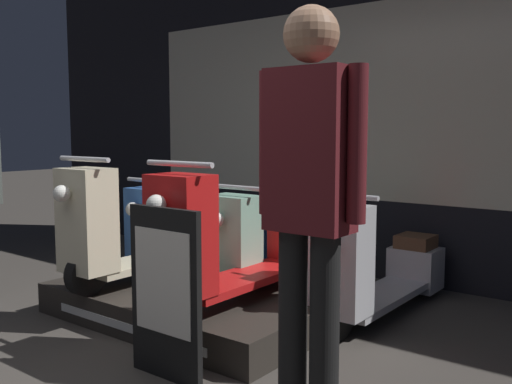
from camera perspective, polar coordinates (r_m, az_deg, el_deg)
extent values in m
cube|color=black|center=(5.21, 10.22, 9.28)|extent=(8.55, 0.08, 3.20)
cube|color=beige|center=(5.17, 9.98, 8.76)|extent=(4.70, 0.01, 1.70)
cube|color=#2D2823|center=(4.14, -5.65, -10.73)|extent=(1.94, 1.33, 0.21)
cube|color=silver|center=(3.71, -12.89, -13.05)|extent=(1.36, 0.01, 0.05)
cylinder|color=black|center=(3.99, -16.63, -7.89)|extent=(0.09, 0.29, 0.29)
cylinder|color=black|center=(4.82, -4.31, -5.24)|extent=(0.09, 0.29, 0.29)
cube|color=beige|center=(4.38, -9.87, -6.61)|extent=(0.33, 1.18, 0.05)
cube|color=beige|center=(3.93, -16.54, -2.73)|extent=(0.35, 0.26, 0.69)
cube|color=beige|center=(4.79, -4.49, -4.42)|extent=(0.37, 0.30, 0.33)
cube|color=brown|center=(4.75, -4.57, -1.87)|extent=(0.27, 0.27, 0.10)
cylinder|color=silver|center=(3.89, -16.81, 3.18)|extent=(0.50, 0.03, 0.03)
sphere|color=white|center=(3.81, -18.86, -0.16)|extent=(0.11, 0.11, 0.11)
cylinder|color=black|center=(3.34, -7.69, -10.43)|extent=(0.09, 0.29, 0.29)
cylinder|color=black|center=(4.30, 4.46, -6.65)|extent=(0.09, 0.29, 0.29)
cube|color=red|center=(3.80, -0.82, -8.51)|extent=(0.33, 1.18, 0.05)
cube|color=red|center=(3.27, -7.51, -4.29)|extent=(0.35, 0.26, 0.69)
cube|color=red|center=(4.26, 4.31, -5.74)|extent=(0.37, 0.30, 0.33)
cube|color=brown|center=(4.22, 4.28, -2.88)|extent=(0.27, 0.27, 0.10)
cylinder|color=silver|center=(3.22, -7.70, 2.82)|extent=(0.50, 0.03, 0.03)
sphere|color=white|center=(3.12, -9.94, -1.25)|extent=(0.11, 0.11, 0.11)
cylinder|color=black|center=(4.76, -10.58, -8.11)|extent=(0.09, 0.29, 0.29)
cylinder|color=black|center=(5.65, -0.96, -5.73)|extent=(0.09, 0.29, 0.29)
cube|color=#386BBC|center=(5.19, -5.34, -6.96)|extent=(0.33, 1.18, 0.05)
cube|color=#386BBC|center=(4.70, -10.48, -3.80)|extent=(0.35, 0.26, 0.69)
cube|color=#386BBC|center=(5.62, -1.10, -5.02)|extent=(0.37, 0.30, 0.33)
cube|color=brown|center=(5.58, -1.15, -2.86)|extent=(0.27, 0.27, 0.10)
cylinder|color=silver|center=(4.64, -10.64, 1.13)|extent=(0.50, 0.03, 0.03)
sphere|color=white|center=(4.55, -12.24, -1.69)|extent=(0.11, 0.11, 0.11)
cylinder|color=black|center=(4.17, -2.45, -10.06)|extent=(0.09, 0.29, 0.29)
cylinder|color=black|center=(5.17, 6.67, -6.90)|extent=(0.09, 0.29, 0.29)
cube|color=#8EC6AD|center=(4.66, 2.61, -8.47)|extent=(0.33, 1.18, 0.05)
cube|color=#8EC6AD|center=(4.10, -2.28, -5.16)|extent=(0.35, 0.26, 0.69)
cube|color=#8EC6AD|center=(5.14, 6.55, -6.14)|extent=(0.37, 0.30, 0.33)
cube|color=brown|center=(5.09, 6.54, -3.78)|extent=(0.27, 0.27, 0.10)
cylinder|color=silver|center=(4.03, -2.37, 0.49)|extent=(0.50, 0.03, 0.03)
sphere|color=white|center=(3.93, -4.01, -2.79)|extent=(0.11, 0.11, 0.11)
cylinder|color=black|center=(3.69, 8.19, -12.28)|extent=(0.09, 0.29, 0.29)
cylinder|color=black|center=(4.79, 15.72, -8.14)|extent=(0.09, 0.29, 0.29)
cube|color=#BCBCC1|center=(4.24, 12.46, -10.10)|extent=(0.33, 1.18, 0.05)
cube|color=#BCBCC1|center=(3.62, 8.44, -6.76)|extent=(0.35, 0.26, 0.69)
cube|color=#BCBCC1|center=(4.76, 15.65, -7.33)|extent=(0.37, 0.30, 0.33)
cube|color=brown|center=(4.71, 15.69, -4.79)|extent=(0.27, 0.27, 0.10)
cylinder|color=silver|center=(3.54, 8.49, -0.36)|extent=(0.50, 0.03, 0.03)
sphere|color=white|center=(3.42, 6.99, -4.17)|extent=(0.11, 0.11, 0.11)
cylinder|color=black|center=(2.63, 3.70, -13.15)|extent=(0.13, 0.13, 0.88)
cylinder|color=black|center=(2.55, 6.85, -13.84)|extent=(0.13, 0.13, 0.88)
cube|color=#5B191E|center=(2.44, 5.43, 4.16)|extent=(0.36, 0.20, 0.69)
cylinder|color=#5B191E|center=(2.56, 1.21, 4.91)|extent=(0.08, 0.08, 0.64)
cylinder|color=#5B191E|center=(2.33, 10.09, 4.68)|extent=(0.08, 0.08, 0.64)
sphere|color=#A87A5B|center=(2.47, 5.55, 15.45)|extent=(0.24, 0.24, 0.24)
cube|color=black|center=(3.06, -9.05, -10.05)|extent=(0.49, 0.04, 0.91)
cube|color=white|center=(3.03, -9.37, -8.88)|extent=(0.40, 0.01, 0.55)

